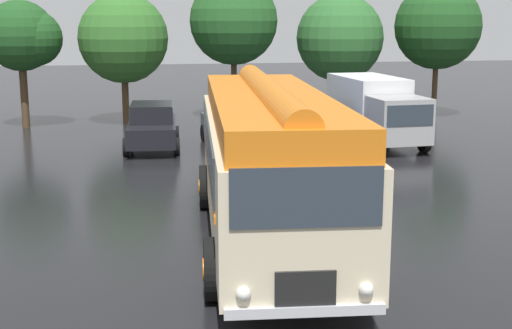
{
  "coord_description": "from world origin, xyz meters",
  "views": [
    {
      "loc": [
        -3.21,
        -13.51,
        4.78
      ],
      "look_at": [
        -0.34,
        2.44,
        1.4
      ],
      "focal_mm": 50.0,
      "sensor_mm": 36.0,
      "label": 1
    }
  ],
  "objects_px": {
    "car_near_left": "(152,126)",
    "box_van": "(375,108)",
    "vintage_bus": "(269,156)",
    "car_mid_left": "(234,123)",
    "car_mid_right": "(310,123)"
  },
  "relations": [
    {
      "from": "car_near_left",
      "to": "box_van",
      "type": "height_order",
      "value": "box_van"
    },
    {
      "from": "vintage_bus",
      "to": "box_van",
      "type": "relative_size",
      "value": 1.75
    },
    {
      "from": "car_near_left",
      "to": "box_van",
      "type": "xyz_separation_m",
      "value": [
        8.39,
        -0.31,
        0.52
      ]
    },
    {
      "from": "car_mid_left",
      "to": "car_near_left",
      "type": "bearing_deg",
      "value": -176.61
    },
    {
      "from": "car_mid_left",
      "to": "box_van",
      "type": "relative_size",
      "value": 0.74
    },
    {
      "from": "car_mid_left",
      "to": "car_mid_right",
      "type": "relative_size",
      "value": 1.0
    },
    {
      "from": "vintage_bus",
      "to": "box_van",
      "type": "height_order",
      "value": "vintage_bus"
    },
    {
      "from": "car_mid_left",
      "to": "box_van",
      "type": "height_order",
      "value": "box_van"
    },
    {
      "from": "car_mid_left",
      "to": "box_van",
      "type": "distance_m",
      "value": 5.37
    },
    {
      "from": "vintage_bus",
      "to": "box_van",
      "type": "distance_m",
      "value": 12.95
    },
    {
      "from": "car_near_left",
      "to": "vintage_bus",
      "type": "bearing_deg",
      "value": -79.97
    },
    {
      "from": "car_near_left",
      "to": "box_van",
      "type": "distance_m",
      "value": 8.41
    },
    {
      "from": "car_near_left",
      "to": "car_mid_right",
      "type": "bearing_deg",
      "value": -2.08
    },
    {
      "from": "car_near_left",
      "to": "car_mid_left",
      "type": "distance_m",
      "value": 3.07
    },
    {
      "from": "car_mid_right",
      "to": "box_van",
      "type": "relative_size",
      "value": 0.74
    }
  ]
}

